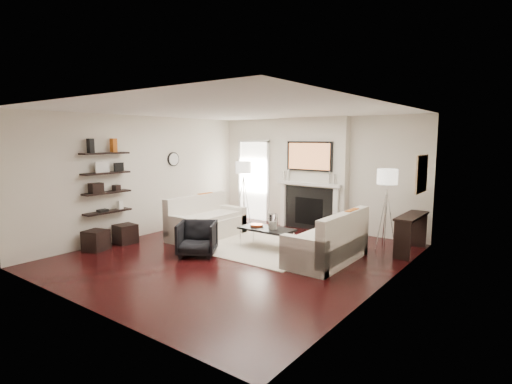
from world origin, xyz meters
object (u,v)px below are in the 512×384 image
Objects in this scene: coffee_table at (267,229)px; lamp_left_shade at (243,167)px; armchair at (197,237)px; ottoman_near at (125,234)px; lamp_right_shade at (387,177)px; loveseat_left_base at (207,228)px; loveseat_right_base at (326,250)px.

lamp_left_shade is at bearing 138.46° from coffee_table.
ottoman_near is at bearing 155.23° from armchair.
armchair is (-0.79, -1.16, -0.05)m from coffee_table.
armchair is 1.77× the size of ottoman_near.
lamp_right_shade is at bearing -4.74° from lamp_left_shade.
loveseat_left_base is at bearing 53.91° from ottoman_near.
loveseat_left_base is at bearing -77.43° from lamp_left_shade.
ottoman_near is (-2.63, -1.45, -0.20)m from coffee_table.
loveseat_right_base reaches higher than ottoman_near.
armchair is at bearing -135.62° from lamp_right_shade.
armchair is 3.37m from lamp_left_shade.
armchair is at bearing -53.90° from loveseat_left_base.
loveseat_left_base is 4.50× the size of lamp_right_shade.
coffee_table is 2.75× the size of ottoman_near.
lamp_right_shade is (1.89, 1.46, 1.05)m from coffee_table.
lamp_right_shade is at bearing 23.24° from loveseat_left_base.
armchair is at bearing -152.47° from loveseat_right_base.
loveseat_right_base is 1.64× the size of coffee_table.
loveseat_left_base is at bearing 92.40° from armchair.
lamp_left_shade is at bearing 102.57° from loveseat_left_base.
lamp_left_shade is at bearing 78.87° from armchair.
loveseat_left_base is 1.39m from armchair.
loveseat_left_base is 4.50× the size of lamp_left_shade.
lamp_left_shade is (-3.36, 1.83, 1.24)m from loveseat_right_base.
lamp_left_shade is 3.91m from lamp_right_shade.
lamp_right_shade is (3.90, -0.32, 0.00)m from lamp_left_shade.
coffee_table is (1.61, 0.04, 0.19)m from loveseat_left_base.
loveseat_right_base is at bearing -0.09° from loveseat_left_base.
coffee_table is 2.61m from lamp_right_shade.
coffee_table is at bearing -41.54° from lamp_left_shade.
loveseat_left_base and loveseat_right_base have the same top height.
armchair is 1.77× the size of lamp_left_shade.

